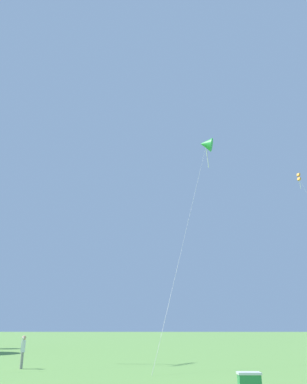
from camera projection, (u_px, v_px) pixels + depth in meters
name	position (u px, v px, depth m)	size (l,w,h in m)	color
kite_orange_box	(300.00, 180.00, 51.28)	(3.61, 7.68, 20.65)	orange
kite_green_small	(206.00, 145.00, 26.90)	(4.02, 10.32, 13.87)	green
person_child_small	(23.00, 349.00, 15.97)	(0.17, 0.40, 1.24)	gray
picnic_cooler	(249.00, 381.00, 10.30)	(0.60, 0.40, 0.44)	#2D8C47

